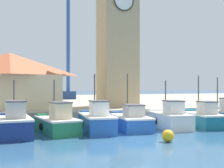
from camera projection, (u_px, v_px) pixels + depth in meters
ground_plane at (138, 139)px, 19.60m from camera, size 300.00×300.00×0.00m
quay_wharf at (61, 104)px, 45.05m from camera, size 120.00×40.00×1.25m
fishing_boat_left_outer at (15, 124)px, 20.43m from camera, size 2.21×4.47×3.75m
fishing_boat_left_inner at (57, 123)px, 22.01m from camera, size 2.76×5.04×3.80m
fishing_boat_mid_left at (97, 121)px, 22.60m from camera, size 2.31×5.13×4.25m
fishing_boat_center at (130, 121)px, 23.86m from camera, size 2.59×5.37×4.29m
fishing_boat_mid_right at (169, 118)px, 24.68m from camera, size 2.43×5.10×3.78m
fishing_boat_right_inner at (202, 118)px, 25.41m from camera, size 2.59×5.09×4.20m
fishing_boat_right_outer at (223, 115)px, 27.36m from camera, size 2.41×5.09×4.08m
clock_tower at (117, 29)px, 31.52m from camera, size 3.94×3.94×16.60m
warehouse_left at (9, 80)px, 28.99m from camera, size 9.29×6.44×5.17m
port_crane_far at (68, 44)px, 47.45m from camera, size 3.36×9.09×21.58m
mooring_buoy at (168, 136)px, 18.69m from camera, size 0.74×0.74×0.74m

